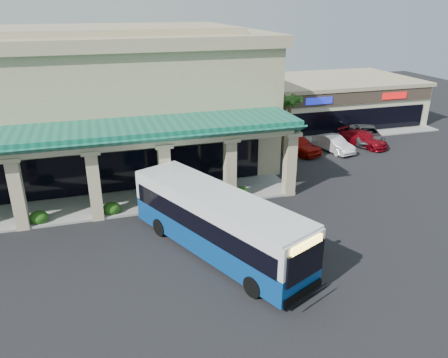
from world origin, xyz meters
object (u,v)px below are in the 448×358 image
object	(u,v)px
pedestrian	(320,241)
car_red	(363,139)
car_gray	(367,134)
car_silver	(297,144)
car_white	(334,144)
transit_bus	(217,224)

from	to	relation	value
pedestrian	car_red	distance (m)	21.53
car_red	car_gray	world-z (taller)	car_gray
car_silver	car_white	xyz separation A→B (m)	(3.51, -0.62, -0.12)
transit_bus	car_white	xyz separation A→B (m)	(15.44, 14.08, -1.03)
car_silver	pedestrian	bearing A→B (deg)	-132.52
pedestrian	car_red	world-z (taller)	pedestrian
car_white	transit_bus	bearing A→B (deg)	-148.63
transit_bus	car_gray	size ratio (longest dim) A/B	2.20
transit_bus	pedestrian	bearing A→B (deg)	-44.68
car_white	car_gray	xyz separation A→B (m)	(4.64, 1.62, 0.06)
car_white	car_gray	bearing A→B (deg)	8.21
car_white	car_gray	world-z (taller)	car_gray
transit_bus	car_silver	distance (m)	18.95
car_silver	car_gray	xyz separation A→B (m)	(8.16, 1.00, -0.06)
transit_bus	car_gray	xyz separation A→B (m)	(20.08, 15.69, -0.98)
car_white	car_red	size ratio (longest dim) A/B	0.90
pedestrian	car_silver	distance (m)	17.90
transit_bus	car_white	distance (m)	20.92
transit_bus	car_gray	distance (m)	25.51
car_white	car_silver	bearing A→B (deg)	158.99
car_silver	car_white	distance (m)	3.57
transit_bus	car_white	bearing A→B (deg)	17.67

